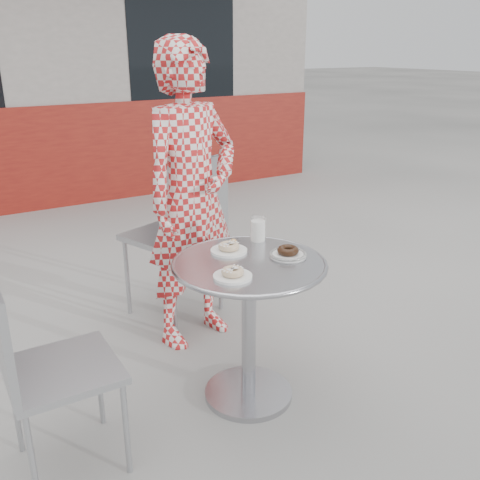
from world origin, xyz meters
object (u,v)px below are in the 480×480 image
chair_left (64,408)px  plate_checker (288,253)px  chair_far (176,267)px  bistro_table (249,297)px  seated_person (192,198)px  plate_near (233,274)px  milk_cup (258,229)px  plate_far (229,248)px

chair_left → plate_checker: size_ratio=4.99×
chair_far → chair_left: chair_far is taller
bistro_table → seated_person: seated_person is taller
bistro_table → plate_checker: plate_checker is taller
plate_near → milk_cup: bearing=44.2°
seated_person → plate_far: size_ratio=9.73×
bistro_table → seated_person: 0.70m
chair_far → chair_left: bearing=26.3°
bistro_table → chair_far: bearing=85.8°
milk_cup → plate_near: bearing=-135.8°
bistro_table → plate_checker: bearing=-9.5°
chair_left → plate_far: chair_left is taller
plate_far → plate_near: (-0.13, -0.25, -0.00)m
plate_checker → bistro_table: bearing=170.5°
chair_left → plate_near: 0.81m
plate_near → milk_cup: milk_cup is taller
chair_left → seated_person: 1.21m
bistro_table → seated_person: size_ratio=0.42×
chair_far → plate_far: bearing=63.8°
seated_person → plate_near: (-0.19, -0.74, -0.10)m
seated_person → bistro_table: bearing=-108.8°
plate_near → plate_checker: bearing=13.1°
plate_checker → milk_cup: (-0.01, 0.23, 0.04)m
seated_person → milk_cup: (0.13, -0.44, -0.07)m
chair_left → chair_far: bearing=-43.4°
chair_far → plate_checker: size_ratio=5.90×
seated_person → chair_left: bearing=-157.9°
seated_person → plate_far: 0.51m
bistro_table → milk_cup: 0.34m
bistro_table → chair_left: chair_left is taller
chair_far → milk_cup: bearing=77.9°
plate_checker → milk_cup: bearing=91.4°
chair_far → seated_person: seated_person is taller
bistro_table → milk_cup: bearing=49.4°
seated_person → milk_cup: bearing=-88.5°
seated_person → plate_checker: size_ratio=9.69×
plate_near → plate_checker: (0.32, 0.07, -0.00)m
chair_left → plate_checker: (1.00, -0.03, 0.43)m
chair_far → plate_near: (-0.21, -1.04, 0.39)m
chair_far → seated_person: size_ratio=0.61×
bistro_table → plate_checker: 0.25m
plate_far → plate_checker: bearing=-42.7°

